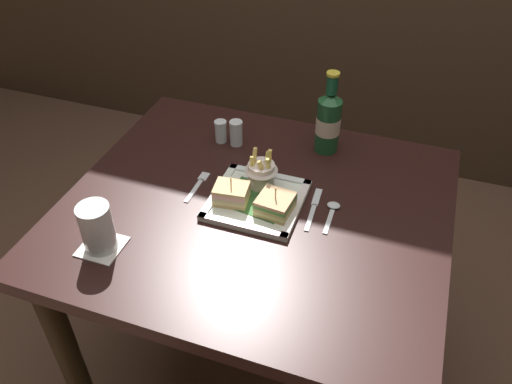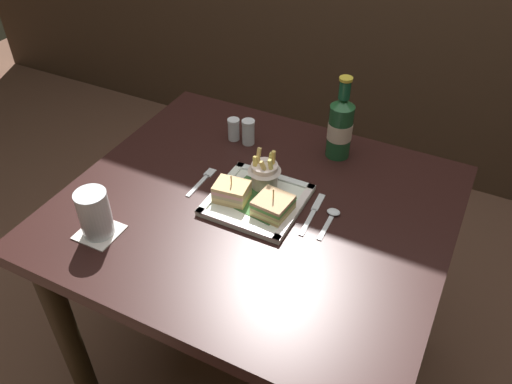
{
  "view_description": "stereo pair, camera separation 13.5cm",
  "coord_description": "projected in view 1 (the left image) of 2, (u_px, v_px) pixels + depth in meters",
  "views": [
    {
      "loc": [
        0.34,
        -0.98,
        1.64
      ],
      "look_at": [
        -0.0,
        0.01,
        0.78
      ],
      "focal_mm": 36.4,
      "sensor_mm": 36.0,
      "label": 1
    },
    {
      "loc": [
        0.47,
        -0.92,
        1.64
      ],
      "look_at": [
        -0.0,
        0.01,
        0.78
      ],
      "focal_mm": 36.4,
      "sensor_mm": 36.0,
      "label": 2
    }
  ],
  "objects": [
    {
      "name": "ground_plane",
      "position": [
        255.0,
        362.0,
        1.84
      ],
      "size": [
        6.0,
        6.0,
        0.0
      ],
      "primitive_type": "plane",
      "color": "brown"
    },
    {
      "name": "dining_table",
      "position": [
        255.0,
        236.0,
        1.44
      ],
      "size": [
        1.0,
        0.88,
        0.74
      ],
      "color": "black",
      "rests_on": "ground_plane"
    },
    {
      "name": "square_plate",
      "position": [
        257.0,
        200.0,
        1.38
      ],
      "size": [
        0.24,
        0.24,
        0.02
      ],
      "color": "white",
      "rests_on": "dining_table"
    },
    {
      "name": "sandwich_half_left",
      "position": [
        231.0,
        194.0,
        1.35
      ],
      "size": [
        0.1,
        0.08,
        0.08
      ],
      "color": "tan",
      "rests_on": "square_plate"
    },
    {
      "name": "sandwich_half_right",
      "position": [
        275.0,
        204.0,
        1.32
      ],
      "size": [
        0.09,
        0.09,
        0.08
      ],
      "color": "tan",
      "rests_on": "square_plate"
    },
    {
      "name": "fries_cup",
      "position": [
        261.0,
        171.0,
        1.39
      ],
      "size": [
        0.09,
        0.09,
        0.11
      ],
      "color": "silver",
      "rests_on": "square_plate"
    },
    {
      "name": "beer_bottle",
      "position": [
        328.0,
        121.0,
        1.51
      ],
      "size": [
        0.07,
        0.07,
        0.25
      ],
      "color": "#1D4C2A",
      "rests_on": "dining_table"
    },
    {
      "name": "drink_coaster",
      "position": [
        102.0,
        247.0,
        1.25
      ],
      "size": [
        0.1,
        0.1,
        0.0
      ],
      "primitive_type": "cube",
      "color": "silver",
      "rests_on": "dining_table"
    },
    {
      "name": "water_glass",
      "position": [
        98.0,
        230.0,
        1.22
      ],
      "size": [
        0.08,
        0.08,
        0.12
      ],
      "color": "silver",
      "rests_on": "dining_table"
    },
    {
      "name": "fork",
      "position": [
        198.0,
        185.0,
        1.43
      ],
      "size": [
        0.02,
        0.14,
        0.0
      ],
      "color": "silver",
      "rests_on": "dining_table"
    },
    {
      "name": "knife",
      "position": [
        314.0,
        207.0,
        1.36
      ],
      "size": [
        0.02,
        0.18,
        0.0
      ],
      "color": "silver",
      "rests_on": "dining_table"
    },
    {
      "name": "spoon",
      "position": [
        332.0,
        210.0,
        1.35
      ],
      "size": [
        0.03,
        0.13,
        0.01
      ],
      "color": "silver",
      "rests_on": "dining_table"
    },
    {
      "name": "salt_shaker",
      "position": [
        221.0,
        133.0,
        1.58
      ],
      "size": [
        0.04,
        0.04,
        0.07
      ],
      "color": "silver",
      "rests_on": "dining_table"
    },
    {
      "name": "pepper_shaker",
      "position": [
        236.0,
        134.0,
        1.57
      ],
      "size": [
        0.04,
        0.04,
        0.08
      ],
      "color": "silver",
      "rests_on": "dining_table"
    }
  ]
}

